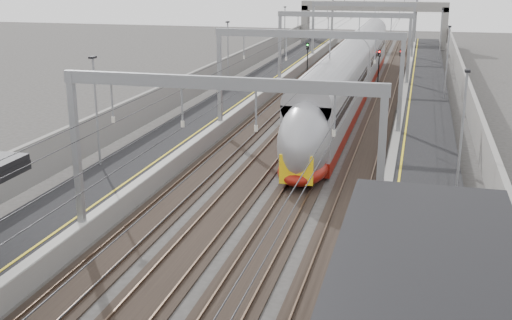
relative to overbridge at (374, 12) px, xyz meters
The scene contains 11 objects.
platform_left 55.79m from the overbridge, 98.28° to the right, with size 4.00×120.00×1.00m, color black.
platform_right 55.79m from the overbridge, 81.72° to the right, with size 4.00×120.00×1.00m, color black.
tracks 55.25m from the overbridge, 90.00° to the right, with size 11.40×140.00×0.20m.
overhead_line 48.39m from the overbridge, 90.00° to the right, with size 13.00×140.00×6.60m.
overbridge is the anchor object (origin of this frame).
wall_left 56.25m from the overbridge, 101.51° to the right, with size 0.30×120.00×3.20m, color gray.
wall_right 56.25m from the overbridge, 78.49° to the right, with size 0.30×120.00×3.20m, color gray.
train 45.14m from the overbridge, 88.09° to the right, with size 2.89×52.60×4.56m.
signal_green 28.63m from the overbridge, 100.52° to the right, with size 0.32×0.32×3.48m.
signal_red_near 32.74m from the overbridge, 84.37° to the right, with size 0.32×0.32×3.48m.
signal_red_far 32.05m from the overbridge, 80.26° to the right, with size 0.32×0.32×3.48m.
Camera 1 is at (7.46, -1.21, 11.51)m, focal length 45.00 mm.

